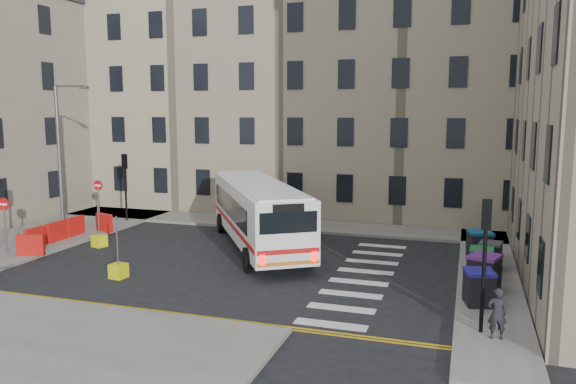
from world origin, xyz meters
The scene contains 20 objects.
ground centered at (0.00, 0.00, 0.00)m, with size 120.00×120.00×0.00m, color black.
pavement_north centered at (-6.00, 8.60, 0.07)m, with size 36.00×3.20×0.15m, color slate.
pavement_east centered at (9.00, 4.00, 0.07)m, with size 2.40×26.00×0.15m, color slate.
pavement_west centered at (-14.00, 1.00, 0.07)m, with size 6.00×22.00×0.15m, color slate.
terrace_north centered at (-7.00, 15.50, 8.62)m, with size 38.30×10.80×17.20m.
traffic_light_east centered at (8.60, -5.50, 2.87)m, with size 0.28×0.22×4.10m.
traffic_light_nw centered at (-12.00, 6.50, 2.87)m, with size 0.28×0.22×4.10m.
streetlamp centered at (-13.00, 2.00, 4.34)m, with size 0.50×0.22×8.14m.
no_entry_north centered at (-12.50, 4.50, 2.08)m, with size 0.60×0.08×3.00m.
no_entry_south centered at (-12.50, -2.50, 2.08)m, with size 0.60×0.08×3.00m.
roadworks_barriers centered at (-11.84, 0.50, 0.65)m, with size 1.66×6.26×1.00m.
bus centered at (-1.95, 3.02, 1.88)m, with size 8.71×11.48×3.25m.
wheelie_bin_a centered at (8.56, -2.90, 0.76)m, with size 1.17×1.28×1.22m.
wheelie_bin_b centered at (8.76, -1.06, 0.82)m, with size 1.38×1.47×1.32m.
wheelie_bin_c centered at (8.69, 0.67, 0.74)m, with size 0.98×1.11×1.17m.
wheelie_bin_d centered at (9.07, 2.09, 0.72)m, with size 1.06×1.17×1.13m.
wheelie_bin_e centered at (8.67, 3.56, 0.80)m, with size 1.26×1.37×1.28m.
pedestrian centered at (9.02, -5.91, 0.93)m, with size 0.57×0.37×1.55m, color black.
bollard_yellow centered at (-9.69, 0.64, 0.30)m, with size 0.60×0.60×0.60m, color #E3E80C.
bollard_chevron centered at (-5.56, -3.70, 0.30)m, with size 0.60×0.60×0.60m, color #CFCC0C.
Camera 1 is at (8.03, -22.91, 6.85)m, focal length 35.00 mm.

